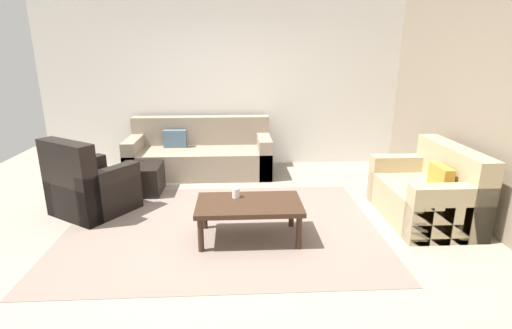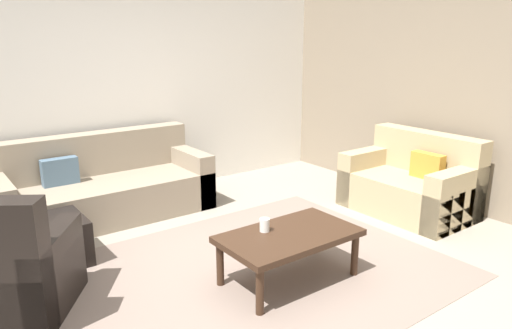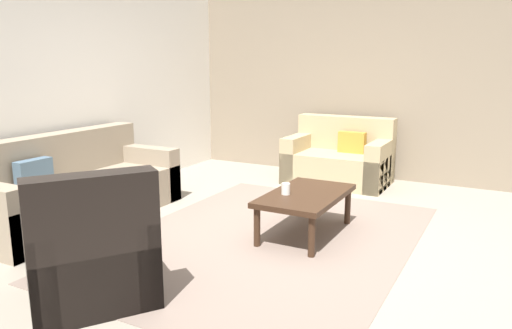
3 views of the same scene
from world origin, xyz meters
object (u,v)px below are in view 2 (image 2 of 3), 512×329
Objects in this scene: couch_main at (101,189)px; coffee_table at (289,239)px; ottoman at (52,242)px; armchair_leather at (4,278)px; couch_loveseat at (413,185)px; cup at (265,225)px.

couch_main is 2.45m from coffee_table.
ottoman is at bearing 135.17° from coffee_table.
armchair_leather is at bearing 158.29° from coffee_table.
couch_main is at bearing 106.56° from coffee_table.
ottoman is at bearing -130.00° from couch_main.
couch_main reaches higher than coffee_table.
couch_loveseat is 2.19m from coffee_table.
cup is at bearing -19.14° from armchair_leather.
coffee_table is at bearing -21.71° from armchair_leather.
armchair_leather reaches higher than ottoman.
armchair_leather is 1.01× the size of coffee_table.
coffee_table is at bearing -44.83° from ottoman.
couch_loveseat is 1.22× the size of coffee_table.
coffee_table is 0.22m from cup.
cup is at bearing 133.08° from coffee_table.
ottoman is 2.06m from coffee_table.
coffee_table is (0.70, -2.35, 0.06)m from couch_main.
couch_main reaches higher than cup.
couch_main is at bearing 145.42° from couch_loveseat.
couch_main is 3.99× the size of ottoman.
cup is at bearing -75.68° from couch_main.
couch_main is at bearing 104.32° from cup.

